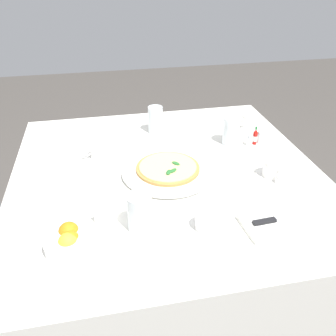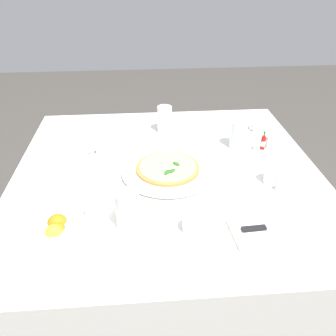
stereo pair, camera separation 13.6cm
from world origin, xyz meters
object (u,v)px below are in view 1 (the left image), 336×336
pizza_plate (169,171)px  coffee_cup_far_left (99,152)px  napkin_folded (278,222)px  water_glass_near_left (155,121)px  citrus_bowl (70,241)px  coffee_cup_near_right (208,223)px  coffee_cup_far_right (273,170)px  coffee_cup_right_edge (249,121)px  salt_shaker (260,137)px  dinner_knife (279,219)px  pizza (169,168)px  hot_sauce_bottle (255,137)px  pepper_shaker (250,140)px  water_glass_left_edge (231,132)px  menu_card (107,211)px  water_glass_back_corner (140,215)px

pizza_plate → coffee_cup_far_left: 0.31m
pizza_plate → napkin_folded: size_ratio=1.56×
water_glass_near_left → citrus_bowl: water_glass_near_left is taller
coffee_cup_far_left → coffee_cup_near_right: 0.60m
coffee_cup_far_right → coffee_cup_right_edge: bearing=79.3°
coffee_cup_right_edge → salt_shaker: bearing=-94.3°
napkin_folded → dinner_knife: bearing=-0.8°
pizza → hot_sauce_bottle: size_ratio=2.95×
pepper_shaker → water_glass_left_edge: bearing=155.3°
pizza → water_glass_left_edge: size_ratio=2.02×
coffee_cup_far_left → water_glass_near_left: (0.27, 0.20, 0.03)m
water_glass_near_left → coffee_cup_far_left: bearing=-143.7°
dinner_knife → coffee_cup_far_left: bearing=131.2°
hot_sauce_bottle → pizza_plate: bearing=-158.9°
coffee_cup_near_right → dinner_knife: size_ratio=0.67×
water_glass_near_left → menu_card: water_glass_near_left is taller
coffee_cup_near_right → salt_shaker: 0.65m
pizza → water_glass_near_left: (0.01, 0.37, 0.03)m
water_glass_near_left → coffee_cup_near_right: bearing=-86.7°
coffee_cup_near_right → pepper_shaker: bearing=55.4°
hot_sauce_bottle → salt_shaker: (0.03, 0.01, -0.01)m
water_glass_back_corner → salt_shaker: bearing=38.1°
napkin_folded → coffee_cup_near_right: bearing=169.6°
pizza_plate → water_glass_left_edge: water_glass_left_edge is taller
coffee_cup_near_right → citrus_bowl: (-0.41, 0.00, 0.00)m
coffee_cup_near_right → hot_sauce_bottle: 0.63m
dinner_knife → hot_sauce_bottle: (0.15, 0.53, 0.01)m
hot_sauce_bottle → pepper_shaker: 0.03m
coffee_cup_far_right → salt_shaker: coffee_cup_far_right is taller
dinner_knife → hot_sauce_bottle: bearing=71.0°
citrus_bowl → menu_card: (0.11, 0.11, 0.00)m
coffee_cup_near_right → menu_card: size_ratio=1.62×
coffee_cup_far_left → water_glass_back_corner: 0.48m
coffee_cup_far_left → pepper_shaker: bearing=-1.7°
coffee_cup_near_right → water_glass_left_edge: water_glass_left_edge is taller
water_glass_near_left → napkin_folded: 0.78m
coffee_cup_near_right → salt_shaker: coffee_cup_near_right is taller
pizza → dinner_knife: (0.28, -0.37, -0.00)m
coffee_cup_near_right → water_glass_left_edge: (0.26, 0.53, 0.03)m
coffee_cup_far_left → pepper_shaker: 0.65m
water_glass_left_edge → pepper_shaker: (0.08, -0.04, -0.03)m
coffee_cup_far_left → menu_card: bearing=-88.7°
coffee_cup_right_edge → water_glass_back_corner: (-0.61, -0.63, 0.02)m
pizza → coffee_cup_near_right: size_ratio=1.87×
water_glass_back_corner → pepper_shaker: 0.71m
napkin_folded → citrus_bowl: citrus_bowl is taller
coffee_cup_far_right → hot_sauce_bottle: size_ratio=1.60×
napkin_folded → menu_card: size_ratio=2.82×
dinner_knife → menu_card: (-0.52, 0.14, 0.01)m
coffee_cup_far_right → water_glass_near_left: 0.60m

